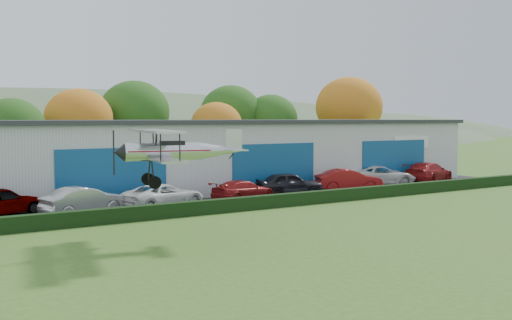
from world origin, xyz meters
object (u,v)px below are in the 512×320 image
biplane (174,150)px  car_3 (243,190)px  car_1 (84,201)px  car_7 (428,172)px  car_5 (349,180)px  car_4 (290,184)px  car_2 (164,196)px  car_6 (381,175)px  hangar (233,153)px

biplane → car_3: bearing=56.1°
car_1 → car_7: 29.50m
car_5 → biplane: 20.76m
car_3 → car_4: bearing=-91.8°
car_7 → biplane: bearing=91.9°
car_2 → car_4: 9.84m
car_5 → car_7: size_ratio=0.85×
car_3 → car_7: car_7 is taller
car_4 → car_6: bearing=-67.3°
car_1 → car_2: size_ratio=0.92×
hangar → car_7: 16.62m
car_1 → car_3: 10.43m
car_3 → hangar: bearing=-36.9°
car_2 → car_5: car_5 is taller
car_3 → biplane: (-8.97, -8.99, 3.33)m
car_1 → car_5: bearing=-104.4°
car_3 → car_7: 19.09m
car_3 → car_5: bearing=-99.1°
car_3 → biplane: 13.13m
car_5 → biplane: biplane is taller
car_2 → car_7: (24.66, 1.43, 0.11)m
car_6 → car_5: bearing=133.3°
hangar → biplane: hangar is taller
hangar → car_3: size_ratio=8.81×
car_6 → car_2: bearing=120.5°
car_4 → car_5: 5.14m
car_2 → car_1: bearing=76.0°
car_2 → car_3: car_2 is taller
hangar → car_7: bearing=-25.4°
biplane → car_5: bearing=38.1°
car_5 → biplane: size_ratio=0.73×
car_2 → car_3: bearing=-104.1°
car_2 → car_3: size_ratio=1.13×
car_2 → car_6: 19.99m
hangar → car_6: size_ratio=7.38×
car_5 → car_2: bearing=113.8°
hangar → car_6: (10.16, -6.47, -1.84)m
car_6 → biplane: bearing=139.9°
car_3 → car_7: bearing=-97.0°
car_4 → biplane: size_ratio=0.71×
car_1 → car_4: (14.61, 0.78, 0.02)m
car_3 → car_6: (14.26, 2.00, 0.10)m
car_1 → car_6: size_ratio=0.87×
car_1 → car_4: size_ratio=1.01×
car_6 → car_7: 4.82m
car_1 → car_6: car_1 is taller
car_6 → car_4: bearing=122.0°
car_1 → car_5: 19.74m
car_1 → biplane: biplane is taller
car_4 → car_7: 14.86m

